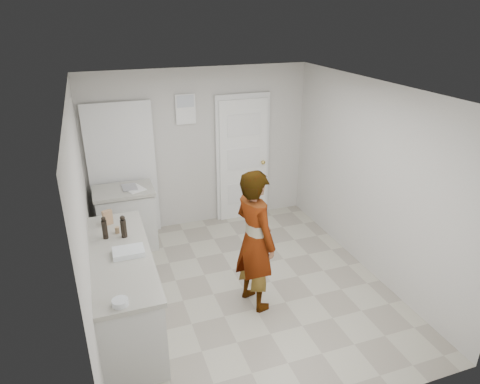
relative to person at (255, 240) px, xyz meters
name	(u,v)px	position (x,y,z in m)	size (l,w,h in m)	color
ground	(243,288)	(-0.03, 0.31, -0.85)	(4.00, 4.00, 0.00)	gray
room_shell	(190,165)	(-0.21, 2.26, 0.17)	(4.00, 4.00, 4.00)	beige
main_counter	(125,293)	(-1.48, 0.11, -0.43)	(0.64, 1.96, 0.93)	silver
side_counter	(127,221)	(-1.28, 1.86, -0.43)	(0.84, 0.61, 0.93)	silver
person	(255,240)	(0.00, 0.00, 0.00)	(0.62, 0.41, 1.71)	silver
cake_mix_box	(108,218)	(-1.55, 0.82, 0.16)	(0.11, 0.05, 0.18)	#A17150
spice_jar	(117,230)	(-1.46, 0.56, 0.11)	(0.05, 0.05, 0.08)	tan
oil_cruet_a	(123,227)	(-1.39, 0.45, 0.20)	(0.07, 0.07, 0.27)	black
oil_cruet_b	(105,228)	(-1.59, 0.49, 0.20)	(0.06, 0.06, 0.27)	black
baking_dish	(129,252)	(-1.39, 0.06, 0.10)	(0.32, 0.23, 0.06)	silver
egg_bowl	(120,302)	(-1.55, -0.77, 0.10)	(0.14, 0.14, 0.05)	silver
papers	(134,189)	(-1.13, 1.82, 0.08)	(0.24, 0.30, 0.01)	white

